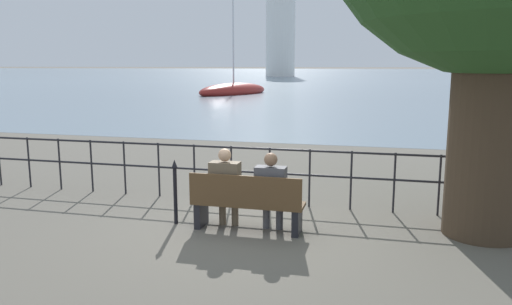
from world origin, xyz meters
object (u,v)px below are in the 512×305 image
at_px(seated_person_right, 271,188).
at_px(park_bench, 247,204).
at_px(seated_person_left, 226,185).
at_px(closed_umbrella, 175,188).
at_px(sailboat_1, 234,91).
at_px(harbor_lighthouse, 281,20).

bearing_deg(seated_person_right, park_bench, -168.24).
bearing_deg(seated_person_right, seated_person_left, -179.91).
height_order(seated_person_right, closed_umbrella, seated_person_right).
bearing_deg(closed_umbrella, seated_person_right, 0.38).
distance_m(seated_person_left, seated_person_right, 0.72).
bearing_deg(sailboat_1, harbor_lighthouse, 120.30).
height_order(closed_umbrella, harbor_lighthouse, harbor_lighthouse).
bearing_deg(sailboat_1, park_bench, -50.63).
bearing_deg(harbor_lighthouse, park_bench, -78.71).
xyz_separation_m(seated_person_right, harbor_lighthouse, (-20.20, 99.29, 11.08)).
distance_m(seated_person_left, sailboat_1, 35.73).
bearing_deg(seated_person_left, seated_person_right, 0.09).
height_order(park_bench, sailboat_1, sailboat_1).
relative_size(park_bench, closed_umbrella, 1.65).
xyz_separation_m(park_bench, harbor_lighthouse, (-19.84, 99.36, 11.32)).
relative_size(seated_person_left, closed_umbrella, 1.20).
distance_m(seated_person_right, sailboat_1, 35.94).
relative_size(closed_umbrella, sailboat_1, 0.12).
bearing_deg(closed_umbrella, park_bench, -3.09).
distance_m(closed_umbrella, sailboat_1, 35.50).
bearing_deg(seated_person_right, sailboat_1, 107.75).
bearing_deg(park_bench, sailboat_1, 107.16).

